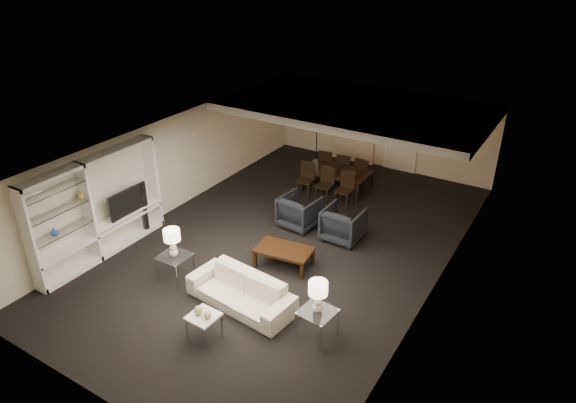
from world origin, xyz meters
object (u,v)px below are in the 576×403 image
(table_lamp_right, at_px, (318,297))
(pendant_light, at_px, (365,127))
(marble_table, at_px, (204,327))
(television, at_px, (125,200))
(chair_fm, at_px, (345,168))
(chair_nr, at_px, (344,190))
(sofa, at_px, (241,291))
(dining_table, at_px, (335,181))
(coffee_table, at_px, (284,257))
(vase_amber, at_px, (81,195))
(table_lamp_left, at_px, (173,243))
(chair_fr, at_px, (364,173))
(side_table_left, at_px, (176,267))
(chair_nm, at_px, (324,185))
(floor_lamp, at_px, (316,144))
(vase_blue, at_px, (54,232))
(floor_speaker, at_px, (145,214))
(chair_nl, at_px, (305,180))
(armchair_right, at_px, (343,224))
(chair_fl, at_px, (327,164))
(side_table_right, at_px, (317,324))
(armchair_left, at_px, (300,211))

(table_lamp_right, bearing_deg, pendant_light, 107.05)
(marble_table, bearing_deg, television, 155.34)
(television, height_order, chair_fm, television)
(chair_nr, bearing_deg, sofa, -88.28)
(pendant_light, xyz_separation_m, dining_table, (-0.60, -0.46, -1.60))
(coffee_table, relative_size, vase_amber, 7.80)
(sofa, bearing_deg, table_lamp_left, -174.20)
(dining_table, xyz_separation_m, chair_fr, (0.60, 0.65, 0.16))
(side_table_left, height_order, television, television)
(chair_nm, bearing_deg, side_table_left, -102.60)
(chair_fm, height_order, floor_lamp, floor_lamp)
(vase_blue, bearing_deg, dining_table, 66.00)
(floor_speaker, bearing_deg, chair_nl, 75.34)
(coffee_table, distance_m, table_lamp_right, 2.43)
(marble_table, xyz_separation_m, chair_nm, (-0.73, 5.95, 0.23))
(armchair_right, bearing_deg, chair_fm, -64.47)
(chair_fl, distance_m, floor_lamp, 1.16)
(coffee_table, xyz_separation_m, side_table_left, (-1.70, -1.60, 0.07))
(chair_nm, bearing_deg, chair_nl, 178.66)
(vase_blue, bearing_deg, table_lamp_right, 12.91)
(vase_blue, height_order, chair_fl, vase_blue)
(vase_blue, xyz_separation_m, chair_nl, (2.41, 6.10, -0.67))
(floor_speaker, bearing_deg, side_table_right, 5.33)
(side_table_left, relative_size, chair_fm, 0.63)
(side_table_left, xyz_separation_m, chair_nm, (0.97, 4.85, 0.20))
(chair_nl, distance_m, floor_lamp, 2.26)
(side_table_right, height_order, floor_speaker, floor_speaker)
(table_lamp_right, height_order, chair_fl, table_lamp_right)
(side_table_left, distance_m, vase_amber, 2.49)
(sofa, bearing_deg, television, 176.58)
(sofa, height_order, chair_fm, chair_fm)
(coffee_table, height_order, television, television)
(marble_table, relative_size, vase_amber, 3.25)
(armchair_right, xyz_separation_m, floor_lamp, (-2.74, 3.65, 0.30))
(coffee_table, relative_size, chair_nl, 1.26)
(side_table_right, distance_m, table_lamp_left, 3.45)
(table_lamp_left, relative_size, chair_nr, 0.65)
(coffee_table, bearing_deg, vase_amber, -151.04)
(table_lamp_right, xyz_separation_m, chair_nr, (-1.83, 4.85, -0.40))
(vase_blue, xyz_separation_m, chair_nr, (3.61, 6.10, -0.67))
(table_lamp_right, bearing_deg, floor_lamp, 118.90)
(marble_table, bearing_deg, sofa, 90.00)
(vase_amber, relative_size, chair_fl, 0.16)
(pendant_light, height_order, armchair_right, pendant_light)
(armchair_left, height_order, vase_amber, vase_amber)
(armchair_right, height_order, chair_nl, chair_nl)
(coffee_table, xyz_separation_m, vase_amber, (-3.74, -2.07, 1.42))
(dining_table, height_order, chair_nl, chair_nl)
(chair_fl, height_order, chair_fm, same)
(armchair_left, bearing_deg, floor_lamp, -61.34)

